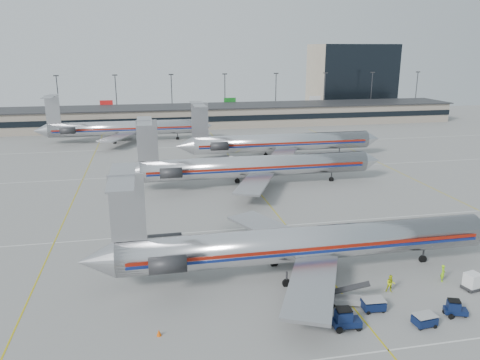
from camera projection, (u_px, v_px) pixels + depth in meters
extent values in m
plane|color=gray|center=(311.00, 256.00, 54.29)|extent=(260.00, 260.00, 0.00)
cube|color=silver|center=(286.00, 225.00, 63.72)|extent=(160.00, 0.15, 0.02)
cube|color=gray|center=(204.00, 116.00, 145.95)|extent=(160.00, 16.00, 6.00)
cube|color=black|center=(208.00, 119.00, 138.25)|extent=(160.00, 0.20, 1.60)
cube|color=#2D2D30|center=(204.00, 106.00, 145.11)|extent=(162.00, 17.00, 0.30)
cylinder|color=#38383D|center=(59.00, 100.00, 149.34)|extent=(0.30, 0.30, 15.00)
cube|color=#2D2D30|center=(56.00, 76.00, 147.28)|extent=(1.60, 0.40, 0.35)
cylinder|color=#38383D|center=(116.00, 99.00, 152.78)|extent=(0.30, 0.30, 15.00)
cube|color=#2D2D30|center=(115.00, 75.00, 150.73)|extent=(1.60, 0.40, 0.35)
cylinder|color=#38383D|center=(172.00, 98.00, 156.22)|extent=(0.30, 0.30, 15.00)
cube|color=#2D2D30|center=(171.00, 74.00, 154.17)|extent=(1.60, 0.40, 0.35)
cylinder|color=#38383D|center=(225.00, 97.00, 159.67)|extent=(0.30, 0.30, 15.00)
cube|color=#2D2D30|center=(225.00, 74.00, 157.62)|extent=(1.60, 0.40, 0.35)
cylinder|color=#38383D|center=(276.00, 96.00, 163.11)|extent=(0.30, 0.30, 15.00)
cube|color=#2D2D30|center=(276.00, 73.00, 161.06)|extent=(1.60, 0.40, 0.35)
cylinder|color=#38383D|center=(324.00, 95.00, 166.56)|extent=(0.30, 0.30, 15.00)
cube|color=#2D2D30|center=(325.00, 73.00, 164.50)|extent=(1.60, 0.40, 0.35)
cylinder|color=#38383D|center=(371.00, 94.00, 170.00)|extent=(0.30, 0.30, 15.00)
cube|color=#2D2D30|center=(373.00, 72.00, 167.95)|extent=(1.60, 0.40, 0.35)
cylinder|color=#38383D|center=(416.00, 93.00, 173.44)|extent=(0.30, 0.30, 15.00)
cube|color=#2D2D30|center=(418.00, 72.00, 171.39)|extent=(1.60, 0.40, 0.35)
cube|color=tan|center=(351.00, 77.00, 183.56)|extent=(30.00, 20.00, 25.00)
cylinder|color=silver|center=(308.00, 243.00, 49.24)|extent=(39.37, 3.64, 3.64)
cone|color=#ADADB2|center=(96.00, 261.00, 45.14)|extent=(3.54, 3.64, 3.64)
cube|color=maroon|center=(314.00, 249.00, 47.48)|extent=(37.40, 0.05, 0.34)
cube|color=navy|center=(314.00, 253.00, 47.58)|extent=(37.40, 0.05, 0.28)
cube|color=#ADADB2|center=(272.00, 230.00, 55.64)|extent=(9.15, 13.34, 0.31)
cube|color=#ADADB2|center=(312.00, 285.00, 42.63)|extent=(9.15, 13.34, 0.31)
cube|color=#ADADB2|center=(127.00, 208.00, 44.36)|extent=(3.35, 0.25, 6.69)
cube|color=#ADADB2|center=(122.00, 176.00, 43.46)|extent=(2.36, 10.34, 0.18)
cylinder|color=#2D2D30|center=(165.00, 241.00, 48.99)|extent=(3.54, 1.67, 1.67)
cylinder|color=#2D2D30|center=(168.00, 265.00, 43.69)|extent=(3.54, 1.67, 1.67)
cylinder|color=#2D2D30|center=(423.00, 255.00, 52.59)|extent=(0.20, 0.20, 1.62)
cylinder|color=#2D2D30|center=(287.00, 279.00, 47.16)|extent=(0.20, 0.20, 1.62)
cylinder|color=#2D2D30|center=(274.00, 259.00, 51.62)|extent=(0.20, 0.20, 1.62)
cylinder|color=black|center=(423.00, 259.00, 52.72)|extent=(0.89, 0.30, 0.89)
cylinder|color=silver|center=(257.00, 166.00, 81.44)|extent=(39.96, 3.70, 3.70)
cone|color=silver|center=(371.00, 161.00, 85.57)|extent=(3.20, 3.70, 3.70)
cone|color=#ADADB2|center=(129.00, 173.00, 77.27)|extent=(3.60, 3.70, 3.70)
cube|color=maroon|center=(259.00, 168.00, 79.65)|extent=(37.97, 0.05, 0.35)
cube|color=navy|center=(259.00, 170.00, 79.75)|extent=(37.97, 0.05, 0.28)
cube|color=#ADADB2|center=(238.00, 163.00, 87.93)|extent=(9.29, 13.54, 0.32)
cube|color=#ADADB2|center=(255.00, 183.00, 74.73)|extent=(9.29, 13.54, 0.32)
cube|color=#ADADB2|center=(147.00, 141.00, 76.49)|extent=(3.40, 0.25, 6.79)
cube|color=#ADADB2|center=(144.00, 121.00, 75.57)|extent=(2.40, 10.49, 0.18)
cylinder|color=#2D2D30|center=(169.00, 165.00, 81.18)|extent=(3.60, 1.70, 1.70)
cylinder|color=#2D2D30|center=(171.00, 173.00, 75.81)|extent=(3.60, 1.70, 1.70)
cylinder|color=#2D2D30|center=(331.00, 177.00, 84.84)|extent=(0.20, 0.20, 1.65)
cylinder|color=#2D2D30|center=(243.00, 186.00, 79.33)|extent=(0.20, 0.20, 1.65)
cylinder|color=#2D2D30|center=(237.00, 178.00, 83.85)|extent=(0.20, 0.20, 1.65)
cylinder|color=black|center=(331.00, 179.00, 84.97)|extent=(0.90, 0.30, 0.90)
cylinder|color=silver|center=(283.00, 142.00, 101.80)|extent=(39.00, 3.80, 3.80)
cone|color=silver|center=(372.00, 139.00, 105.84)|extent=(3.28, 3.80, 3.80)
cone|color=#ADADB2|center=(184.00, 146.00, 97.72)|extent=(3.69, 3.80, 3.80)
cube|color=maroon|center=(285.00, 143.00, 99.96)|extent=(37.05, 0.05, 0.36)
cube|color=navy|center=(285.00, 145.00, 100.07)|extent=(37.05, 0.05, 0.29)
cube|color=#ADADB2|center=(265.00, 141.00, 108.46)|extent=(9.54, 13.91, 0.33)
cube|color=#ADADB2|center=(283.00, 154.00, 94.91)|extent=(9.54, 13.91, 0.33)
cube|color=#ADADB2|center=(200.00, 120.00, 96.91)|extent=(3.49, 0.26, 6.98)
cube|color=#ADADB2|center=(198.00, 104.00, 95.96)|extent=(2.46, 10.78, 0.18)
cylinder|color=#2D2D30|center=(215.00, 141.00, 101.73)|extent=(3.69, 1.74, 1.74)
cylinder|color=#2D2D30|center=(219.00, 146.00, 96.21)|extent=(3.69, 1.74, 1.74)
cylinder|color=#2D2D30|center=(339.00, 152.00, 105.09)|extent=(0.21, 0.21, 1.69)
cylinder|color=#2D2D30|center=(272.00, 158.00, 99.63)|extent=(0.21, 0.21, 1.69)
cylinder|color=#2D2D30|center=(266.00, 153.00, 104.28)|extent=(0.21, 0.21, 1.69)
cylinder|color=black|center=(339.00, 154.00, 105.23)|extent=(0.92, 0.31, 0.92)
cylinder|color=silver|center=(127.00, 128.00, 120.63)|extent=(38.11, 3.71, 3.71)
cone|color=silver|center=(206.00, 126.00, 124.58)|extent=(3.21, 3.71, 3.71)
cone|color=#ADADB2|center=(41.00, 131.00, 116.64)|extent=(3.61, 3.71, 3.71)
cube|color=maroon|center=(126.00, 129.00, 118.83)|extent=(36.21, 0.05, 0.35)
cube|color=navy|center=(126.00, 130.00, 118.94)|extent=(36.21, 0.05, 0.28)
cube|color=#ADADB2|center=(120.00, 128.00, 127.14)|extent=(9.33, 13.60, 0.32)
cube|color=#ADADB2|center=(117.00, 137.00, 113.89)|extent=(9.33, 13.60, 0.32)
cube|color=#ADADB2|center=(53.00, 109.00, 115.85)|extent=(3.41, 0.25, 6.82)
cube|color=#ADADB2|center=(50.00, 96.00, 114.92)|extent=(2.41, 10.53, 0.18)
cylinder|color=#2D2D30|center=(71.00, 127.00, 120.56)|extent=(3.61, 1.71, 1.71)
cylinder|color=#2D2D30|center=(68.00, 131.00, 115.16)|extent=(3.61, 1.71, 1.71)
cylinder|color=#2D2D30|center=(178.00, 137.00, 123.85)|extent=(0.20, 0.20, 1.65)
cylinder|color=#2D2D30|center=(115.00, 141.00, 118.51)|extent=(0.20, 0.20, 1.65)
cylinder|color=#2D2D30|center=(116.00, 137.00, 123.05)|extent=(0.20, 0.20, 1.65)
cylinder|color=black|center=(178.00, 138.00, 123.98)|extent=(0.90, 0.30, 0.90)
cube|color=#0A163A|center=(319.00, 310.00, 42.10)|extent=(2.24, 1.26, 0.49)
cube|color=#0A163A|center=(316.00, 304.00, 41.89)|extent=(1.26, 1.08, 0.88)
cube|color=black|center=(316.00, 299.00, 41.73)|extent=(1.20, 1.03, 0.08)
cylinder|color=black|center=(325.00, 309.00, 42.78)|extent=(0.55, 0.18, 0.55)
cylinder|color=black|center=(329.00, 314.00, 41.86)|extent=(0.55, 0.18, 0.55)
cylinder|color=black|center=(309.00, 310.00, 42.48)|extent=(0.55, 0.18, 0.55)
cylinder|color=black|center=(312.00, 316.00, 41.56)|extent=(0.55, 0.18, 0.55)
cube|color=#0A163A|center=(347.00, 322.00, 40.05)|extent=(2.49, 1.37, 0.55)
cube|color=#0A163A|center=(343.00, 316.00, 39.81)|extent=(1.39, 1.19, 0.99)
cube|color=black|center=(344.00, 309.00, 39.63)|extent=(1.33, 1.13, 0.09)
cylinder|color=black|center=(353.00, 321.00, 40.81)|extent=(0.61, 0.20, 0.61)
cylinder|color=black|center=(359.00, 328.00, 39.78)|extent=(0.61, 0.20, 0.61)
cylinder|color=black|center=(334.00, 323.00, 40.48)|extent=(0.61, 0.20, 0.61)
cylinder|color=black|center=(339.00, 330.00, 39.44)|extent=(0.61, 0.20, 0.61)
cube|color=#0A163A|center=(456.00, 311.00, 42.02)|extent=(2.19, 1.62, 0.45)
cube|color=#0A163A|center=(454.00, 306.00, 41.82)|extent=(1.32, 1.22, 0.81)
cube|color=black|center=(454.00, 300.00, 41.68)|extent=(1.27, 1.16, 0.07)
cylinder|color=black|center=(459.00, 310.00, 42.64)|extent=(0.50, 0.16, 0.50)
cylinder|color=black|center=(466.00, 315.00, 41.80)|extent=(0.50, 0.16, 0.50)
cylinder|color=black|center=(445.00, 311.00, 42.37)|extent=(0.50, 0.16, 0.50)
cylinder|color=black|center=(451.00, 317.00, 41.53)|extent=(0.50, 0.16, 0.50)
cube|color=#0A163A|center=(425.00, 320.00, 40.47)|extent=(2.03, 1.50, 0.70)
cube|color=#969696|center=(425.00, 315.00, 40.34)|extent=(2.03, 1.50, 0.06)
cylinder|color=black|center=(428.00, 320.00, 41.22)|extent=(0.36, 0.14, 0.36)
cylinder|color=black|center=(435.00, 327.00, 40.19)|extent=(0.36, 0.14, 0.36)
cylinder|color=black|center=(413.00, 321.00, 40.96)|extent=(0.36, 0.14, 0.36)
cylinder|color=black|center=(420.00, 328.00, 39.92)|extent=(0.36, 0.14, 0.36)
cube|color=#0A163A|center=(373.00, 305.00, 42.86)|extent=(2.11, 1.52, 0.74)
cube|color=#969696|center=(374.00, 299.00, 42.72)|extent=(2.11, 1.52, 0.06)
cylinder|color=black|center=(377.00, 304.00, 43.66)|extent=(0.38, 0.15, 0.38)
cylinder|color=black|center=(383.00, 311.00, 42.56)|extent=(0.38, 0.15, 0.38)
cylinder|color=black|center=(363.00, 306.00, 43.38)|extent=(0.38, 0.15, 0.38)
cylinder|color=black|center=(368.00, 313.00, 42.28)|extent=(0.38, 0.15, 0.38)
cube|color=#2D2D30|center=(472.00, 287.00, 46.69)|extent=(1.90, 1.69, 0.27)
cube|color=white|center=(473.00, 280.00, 46.46)|extent=(1.61, 1.54, 1.37)
cylinder|color=black|center=(473.00, 285.00, 47.36)|extent=(0.22, 0.11, 0.22)
cylinder|color=black|center=(462.00, 286.00, 47.11)|extent=(0.22, 0.11, 0.22)
cylinder|color=black|center=(469.00, 292.00, 46.08)|extent=(0.22, 0.11, 0.22)
cube|color=#969696|center=(343.00, 300.00, 43.98)|extent=(3.81, 2.31, 0.50)
cube|color=#2D2D30|center=(350.00, 288.00, 43.79)|extent=(3.74, 1.95, 1.28)
cylinder|color=black|center=(353.00, 297.00, 44.80)|extent=(0.50, 0.16, 0.50)
cylinder|color=black|center=(358.00, 303.00, 43.77)|extent=(0.50, 0.16, 0.50)
cylinder|color=black|center=(328.00, 300.00, 44.31)|extent=(0.50, 0.16, 0.50)
cylinder|color=black|center=(332.00, 306.00, 43.27)|extent=(0.50, 0.16, 0.50)
imported|color=#95E515|center=(443.00, 273.00, 48.19)|extent=(0.73, 0.79, 1.82)
imported|color=#C6D814|center=(391.00, 284.00, 46.03)|extent=(1.06, 0.95, 1.80)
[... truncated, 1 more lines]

